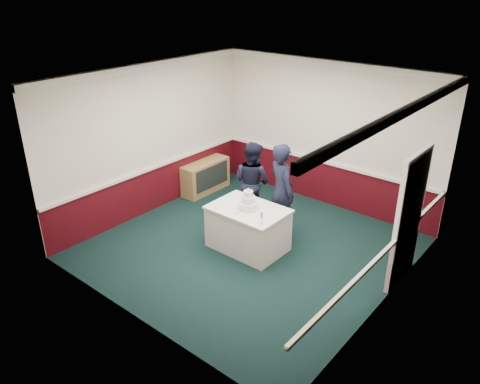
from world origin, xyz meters
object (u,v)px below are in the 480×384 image
Objects in this scene: wedding_cake at (248,203)px; cake_knife at (239,212)px; champagne_flute at (262,216)px; person_man at (252,182)px; sideboard at (206,177)px; person_woman at (281,191)px; cake_table at (248,228)px.

wedding_cake is 1.65× the size of cake_knife.
champagne_flute reaches higher than cake_knife.
wedding_cake is 0.22× the size of person_man.
person_man is (-0.63, 0.91, -0.09)m from wedding_cake.
champagne_flute reaches higher than sideboard.
wedding_cake is 0.20× the size of person_woman.
cake_table is at bearing -30.01° from sideboard.
cake_knife is at bearing -34.02° from sideboard.
cake_knife is at bearing -98.53° from cake_table.
person_woman is at bearing -13.22° from sideboard.
wedding_cake is at bearing 126.25° from person_man.
champagne_flute is (0.50, -0.28, 0.53)m from cake_table.
cake_knife is (-0.03, -0.20, -0.11)m from wedding_cake.
wedding_cake is at bearing 78.13° from cake_knife.
person_man is (-0.60, 1.11, 0.02)m from cake_knife.
cake_knife is (2.23, -1.51, 0.44)m from sideboard.
wedding_cake reaches higher than cake_table.
person_woman is (2.45, -0.58, 0.56)m from sideboard.
person_man is (-1.13, 1.19, -0.12)m from champagne_flute.
sideboard is 2.67m from wedding_cake.
cake_table is 0.50m from wedding_cake.
cake_table is 1.18m from person_man.
champagne_flute is 1.65m from person_man.
sideboard is 3.30× the size of wedding_cake.
person_woman is at bearing 75.83° from wedding_cake.
person_woman is (0.18, 0.73, 0.51)m from cake_table.
sideboard is 0.91× the size of cake_table.
cake_table is at bearing -90.00° from wedding_cake.
person_woman is (0.21, 0.93, 0.11)m from cake_knife.
cake_table is 0.44m from cake_knife.
wedding_cake reaches higher than champagne_flute.
sideboard is 0.74× the size of person_man.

